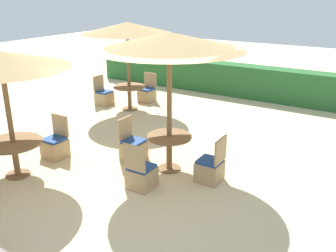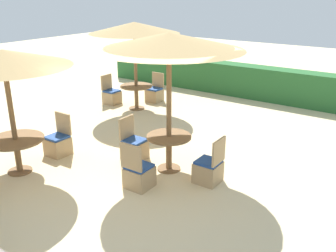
{
  "view_description": "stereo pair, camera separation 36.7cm",
  "coord_description": "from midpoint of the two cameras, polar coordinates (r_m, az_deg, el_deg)",
  "views": [
    {
      "loc": [
        3.73,
        -5.45,
        3.52
      ],
      "look_at": [
        0.0,
        0.6,
        0.9
      ],
      "focal_mm": 40.0,
      "sensor_mm": 36.0,
      "label": 1
    },
    {
      "loc": [
        4.04,
        -5.24,
        3.52
      ],
      "look_at": [
        0.0,
        0.6,
        0.9
      ],
      "focal_mm": 40.0,
      "sensor_mm": 36.0,
      "label": 2
    }
  ],
  "objects": [
    {
      "name": "patio_chair_center_south",
      "position": [
        7.03,
        -5.63,
        -7.49
      ],
      "size": [
        0.46,
        0.46,
        0.93
      ],
      "color": "tan",
      "rests_on": "ground_plane"
    },
    {
      "name": "parasol_center",
      "position": [
        7.02,
        -1.32,
        12.7
      ],
      "size": [
        2.83,
        2.83,
        2.77
      ],
      "color": "brown",
      "rests_on": "ground_plane"
    },
    {
      "name": "patio_chair_front_left_north",
      "position": [
        8.66,
        -17.95,
        -2.9
      ],
      "size": [
        0.46,
        0.46,
        0.93
      ],
      "rotation": [
        0.0,
        0.0,
        3.14
      ],
      "color": "tan",
      "rests_on": "ground_plane"
    },
    {
      "name": "patio_chair_back_left_west",
      "position": [
        12.22,
        -10.61,
        4.42
      ],
      "size": [
        0.46,
        0.46,
        0.93
      ],
      "rotation": [
        0.0,
        0.0,
        -1.57
      ],
      "color": "tan",
      "rests_on": "ground_plane"
    },
    {
      "name": "patio_chair_center_east",
      "position": [
        7.26,
        5.02,
        -6.51
      ],
      "size": [
        0.46,
        0.46,
        0.93
      ],
      "rotation": [
        0.0,
        0.0,
        1.57
      ],
      "color": "tan",
      "rests_on": "ground_plane"
    },
    {
      "name": "parasol_front_left",
      "position": [
        7.51,
        -25.48,
        9.01
      ],
      "size": [
        2.5,
        2.5,
        2.48
      ],
      "color": "brown",
      "rests_on": "ground_plane"
    },
    {
      "name": "round_table_back_left",
      "position": [
        11.53,
        -6.82,
        5.22
      ],
      "size": [
        0.97,
        0.97,
        0.74
      ],
      "color": "brown",
      "rests_on": "ground_plane"
    },
    {
      "name": "parasol_back_left",
      "position": [
        11.19,
        -7.23,
        14.56
      ],
      "size": [
        2.65,
        2.65,
        2.62
      ],
      "color": "brown",
      "rests_on": "ground_plane"
    },
    {
      "name": "patio_chair_center_west",
      "position": [
        8.19,
        -6.64,
        -3.36
      ],
      "size": [
        0.46,
        0.46,
        0.93
      ],
      "rotation": [
        0.0,
        0.0,
        -1.57
      ],
      "color": "tan",
      "rests_on": "ground_plane"
    },
    {
      "name": "patio_chair_back_left_north",
      "position": [
        12.37,
        -4.05,
        4.92
      ],
      "size": [
        0.46,
        0.46,
        0.93
      ],
      "rotation": [
        0.0,
        0.0,
        3.14
      ],
      "color": "tan",
      "rests_on": "ground_plane"
    },
    {
      "name": "round_table_center",
      "position": [
        7.57,
        -1.2,
        -2.86
      ],
      "size": [
        0.9,
        0.9,
        0.75
      ],
      "color": "brown",
      "rests_on": "ground_plane"
    },
    {
      "name": "ground_plane",
      "position": [
        7.49,
        -3.86,
        -7.85
      ],
      "size": [
        40.0,
        40.0,
        0.0
      ],
      "primitive_type": "plane",
      "color": "beige"
    },
    {
      "name": "round_table_front_left",
      "position": [
        7.98,
        -23.63,
        -3.21
      ],
      "size": [
        1.1,
        1.1,
        0.72
      ],
      "color": "brown",
      "rests_on": "ground_plane"
    },
    {
      "name": "hedge_row",
      "position": [
        12.94,
        13.43,
        6.35
      ],
      "size": [
        13.0,
        0.7,
        1.07
      ],
      "primitive_type": "cube",
      "color": "#28602D",
      "rests_on": "ground_plane"
    }
  ]
}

